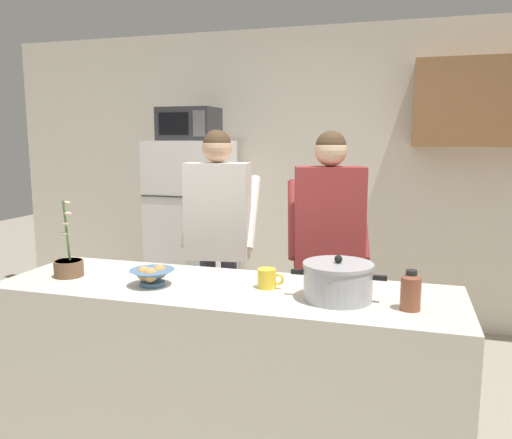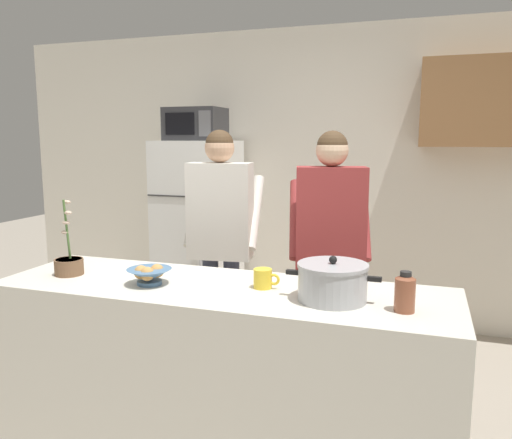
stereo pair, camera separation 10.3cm
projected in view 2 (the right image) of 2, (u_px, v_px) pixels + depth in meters
name	position (u px, v px, depth m)	size (l,w,h in m)	color
back_wall_unit	(344.00, 167.00, 4.47)	(6.00, 0.48, 2.60)	silver
kitchen_island	(222.00, 374.00, 2.57)	(2.27, 0.68, 0.92)	silver
refrigerator	(199.00, 232.00, 4.55)	(0.64, 0.68, 1.62)	white
microwave	(196.00, 124.00, 4.38)	(0.48, 0.37, 0.28)	#2D2D30
person_near_pot	(221.00, 223.00, 3.48)	(0.55, 0.47, 1.70)	#33384C
person_by_sink	(330.00, 233.00, 3.16)	(0.59, 0.51, 1.69)	#726656
cooking_pot	(332.00, 282.00, 2.27)	(0.43, 0.32, 0.20)	#ADAFB5
coffee_mug	(263.00, 279.00, 2.46)	(0.13, 0.09, 0.10)	yellow
bread_bowl	(149.00, 275.00, 2.52)	(0.22, 0.22, 0.10)	#4C7299
bottle_near_edge	(405.00, 292.00, 2.12)	(0.09, 0.09, 0.17)	brown
potted_orchid	(69.00, 263.00, 2.70)	(0.15, 0.15, 0.40)	brown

